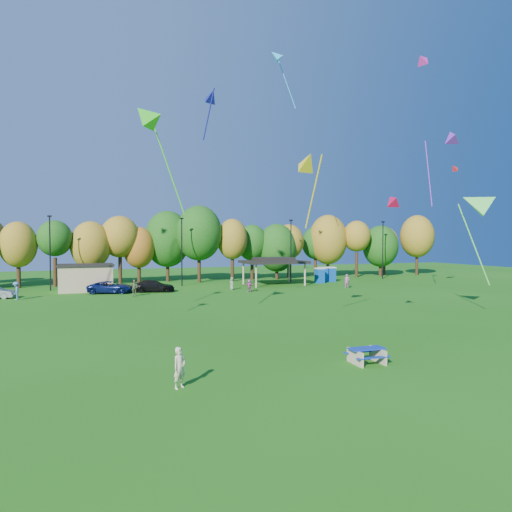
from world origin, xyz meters
name	(u,v)px	position (x,y,z in m)	size (l,w,h in m)	color
ground	(306,363)	(0.00, 0.00, 0.00)	(160.00, 160.00, 0.00)	#19600F
tree_line	(153,242)	(-1.03, 45.51, 5.91)	(93.57, 10.55, 11.15)	black
lamp_posts	(182,249)	(2.00, 40.00, 4.90)	(64.50, 0.25, 9.09)	black
utility_building	(86,278)	(-10.00, 38.00, 1.64)	(6.30, 4.30, 3.25)	tan
pavilion	(274,261)	(14.00, 37.00, 3.23)	(8.20, 6.20, 3.77)	tan
porta_potties	(325,275)	(22.53, 38.13, 1.10)	(3.75, 2.57, 2.18)	#0C49A6
picnic_table	(367,354)	(2.81, -1.10, 0.45)	(1.86, 1.57, 0.77)	tan
kite_flyer	(180,368)	(-6.62, -1.58, 0.86)	(0.62, 0.41, 1.71)	beige
car_c	(110,287)	(-7.38, 34.64, 0.70)	(2.33, 5.05, 1.40)	#0E1B55
car_d	(154,286)	(-2.53, 34.27, 0.70)	(1.97, 4.86, 1.41)	black
far_person_1	(134,288)	(-5.12, 30.89, 0.91)	(1.07, 0.44, 1.82)	#677547
far_person_2	(249,285)	(8.08, 30.42, 0.77)	(1.42, 0.45, 1.53)	#A84686
far_person_3	(347,281)	(21.11, 29.87, 0.89)	(0.65, 0.43, 1.79)	#AC5191
far_person_4	(16,291)	(-16.75, 32.13, 0.93)	(1.20, 0.69, 1.86)	#5076B0
far_person_5	(232,283)	(6.80, 33.21, 0.78)	(0.76, 0.50, 1.56)	#69895E
kite_1	(145,117)	(-6.35, 10.73, 14.23)	(4.21, 3.30, 7.60)	green
kite_3	(392,200)	(9.63, 5.93, 8.85)	(1.32, 1.57, 1.38)	#C80B38
kite_4	(211,96)	(-0.53, 15.76, 17.66)	(1.71, 2.74, 4.48)	navy
kite_7	(454,168)	(30.87, 22.16, 14.67)	(1.22, 0.96, 1.14)	red
kite_10	(475,204)	(17.87, 6.69, 8.91)	(4.19, 4.15, 7.90)	#50D64B
kite_11	(275,56)	(10.15, 27.52, 26.71)	(3.79, 1.91, 6.43)	#24AAE5
kite_12	(425,60)	(19.88, 14.75, 23.00)	(1.96, 1.73, 1.67)	#DC24A5
kite_14	(307,162)	(4.23, 8.17, 11.49)	(1.79, 3.47, 5.60)	gold
kite_15	(451,137)	(26.02, 17.72, 16.96)	(2.88, 4.85, 8.48)	purple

